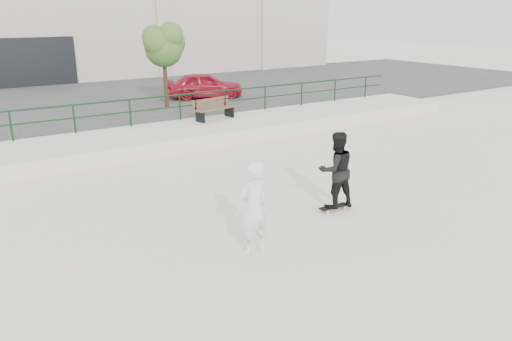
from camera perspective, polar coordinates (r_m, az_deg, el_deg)
ground at (r=9.63m, az=3.03°, el=-10.50°), size 120.00×120.00×0.00m
ledge at (r=17.60m, az=-15.62°, el=2.90°), size 30.00×3.00×0.50m
parking_strip at (r=25.67m, az=-21.68°, el=6.81°), size 60.00×14.00×0.50m
railing at (r=18.61m, az=-17.15°, el=6.69°), size 28.00×0.06×1.03m
commercial_building at (r=39.12m, az=-27.07°, el=15.89°), size 44.20×16.33×8.00m
bench_right at (r=19.76m, az=-4.82°, el=7.03°), size 1.89×0.89×0.84m
tree at (r=22.53m, az=-10.47°, el=14.08°), size 2.06×1.83×3.66m
red_car at (r=24.86m, az=-5.87°, el=9.68°), size 3.94×2.62×1.25m
skateboard at (r=12.15m, az=8.92°, el=-4.13°), size 0.79×0.25×0.09m
standing_skater at (r=11.83m, az=9.13°, el=0.08°), size 1.01×0.86×1.83m
seated_skater at (r=9.64m, az=-0.30°, el=-4.27°), size 0.73×0.53×1.88m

